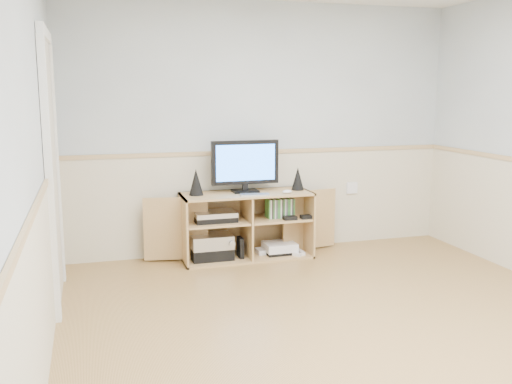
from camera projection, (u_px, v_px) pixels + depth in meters
room at (349, 155)px, 3.74m from camera, size 4.04×4.54×2.54m
media_cabinet at (245, 223)px, 5.65m from camera, size 1.98×0.48×0.65m
monitor at (245, 164)px, 5.54m from camera, size 0.67×0.18×0.51m
speaker_left at (196, 182)px, 5.40m from camera, size 0.14×0.14×0.25m
speaker_right at (298, 179)px, 5.69m from camera, size 0.12×0.12×0.23m
keyboard at (255, 195)px, 5.42m from camera, size 0.29×0.15×0.01m
mouse at (287, 192)px, 5.51m from camera, size 0.10×0.07×0.04m
av_components at (213, 239)px, 5.52m from camera, size 0.50×0.30×0.47m
game_consoles at (278, 248)px, 5.72m from camera, size 0.45×0.30×0.11m
game_cases at (280, 208)px, 5.65m from camera, size 0.27×0.14×0.19m
wall_outlet at (352, 188)px, 6.13m from camera, size 0.12×0.03×0.12m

